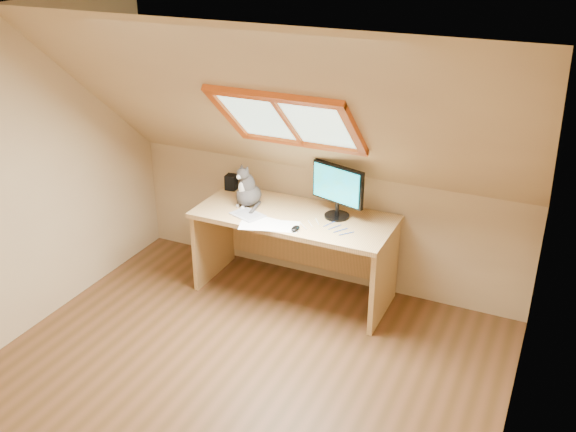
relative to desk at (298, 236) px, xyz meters
The scene contains 10 objects.
ground 1.54m from the desk, 85.91° to the right, with size 3.50×3.50×0.00m, color brown.
room_shell 1.80m from the desk, 86.16° to the right, with size 3.52×3.52×2.41m.
desk is the anchor object (origin of this frame).
monitor 0.58m from the desk, ahead, with size 0.46×0.20×0.44m.
cat 0.56m from the desk, behind, with size 0.27×0.30×0.37m.
desk_speaker 0.80m from the desk, 165.86° to the left, with size 0.09×0.09×0.13m, color black.
graphics_tablet 0.47m from the desk, 144.03° to the right, with size 0.26×0.18×0.01m, color #B2B2B7.
mouse 0.42m from the desk, 68.81° to the right, with size 0.06×0.10×0.03m, color black.
papers 0.41m from the desk, 107.93° to the right, with size 0.35×0.30×0.01m.
cables 0.43m from the desk, 30.67° to the right, with size 0.51×0.26×0.01m.
Camera 1 is at (1.82, -2.87, 2.90)m, focal length 40.00 mm.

